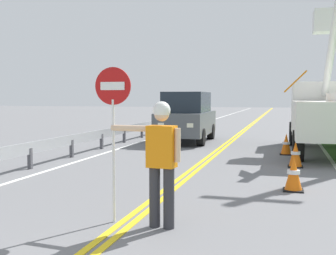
# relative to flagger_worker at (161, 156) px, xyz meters

# --- Properties ---
(centerline_yellow_left) EXTENTS (0.11, 110.00, 0.01)m
(centerline_yellow_left) POSITION_rel_flagger_worker_xyz_m (-0.64, 16.00, -1.04)
(centerline_yellow_left) COLOR yellow
(centerline_yellow_left) RESTS_ON ground
(centerline_yellow_right) EXTENTS (0.11, 110.00, 0.01)m
(centerline_yellow_right) POSITION_rel_flagger_worker_xyz_m (-0.46, 16.00, -1.04)
(centerline_yellow_right) COLOR yellow
(centerline_yellow_right) RESTS_ON ground
(edge_line_right) EXTENTS (0.12, 110.00, 0.01)m
(edge_line_right) POSITION_rel_flagger_worker_xyz_m (3.05, 16.00, -1.04)
(edge_line_right) COLOR silver
(edge_line_right) RESTS_ON ground
(edge_line_left) EXTENTS (0.12, 110.00, 0.01)m
(edge_line_left) POSITION_rel_flagger_worker_xyz_m (-4.15, 16.00, -1.04)
(edge_line_left) COLOR silver
(edge_line_left) RESTS_ON ground
(flagger_worker) EXTENTS (1.08, 0.28, 1.83)m
(flagger_worker) POSITION_rel_flagger_worker_xyz_m (0.00, 0.00, 0.00)
(flagger_worker) COLOR #2D2D33
(flagger_worker) RESTS_ON ground
(stop_sign_paddle) EXTENTS (0.56, 0.04, 2.33)m
(stop_sign_paddle) POSITION_rel_flagger_worker_xyz_m (-0.76, 0.08, 0.66)
(stop_sign_paddle) COLOR silver
(stop_sign_paddle) RESTS_ON ground
(utility_bucket_truck) EXTENTS (2.67, 6.84, 5.01)m
(utility_bucket_truck) POSITION_rel_flagger_worker_xyz_m (3.08, 9.92, 0.35)
(utility_bucket_truck) COLOR white
(utility_bucket_truck) RESTS_ON ground
(oncoming_suv_nearest) EXTENTS (2.04, 4.66, 2.10)m
(oncoming_suv_nearest) POSITION_rel_flagger_worker_xyz_m (-2.30, 11.87, 0.01)
(oncoming_suv_nearest) COLOR #4C5156
(oncoming_suv_nearest) RESTS_ON ground
(traffic_cone_lead) EXTENTS (0.40, 0.40, 0.70)m
(traffic_cone_lead) POSITION_rel_flagger_worker_xyz_m (1.89, 3.05, -0.71)
(traffic_cone_lead) COLOR orange
(traffic_cone_lead) RESTS_ON ground
(traffic_cone_mid) EXTENTS (0.40, 0.40, 0.70)m
(traffic_cone_mid) POSITION_rel_flagger_worker_xyz_m (1.99, 6.15, -0.71)
(traffic_cone_mid) COLOR orange
(traffic_cone_mid) RESTS_ON ground
(traffic_cone_tail) EXTENTS (0.40, 0.40, 0.70)m
(traffic_cone_tail) POSITION_rel_flagger_worker_xyz_m (1.75, 8.71, -0.71)
(traffic_cone_tail) COLOR orange
(traffic_cone_tail) RESTS_ON ground
(guardrail_left_shoulder) EXTENTS (0.10, 32.00, 0.71)m
(guardrail_left_shoulder) POSITION_rel_flagger_worker_xyz_m (-4.75, 12.00, -0.53)
(guardrail_left_shoulder) COLOR #9EA0A3
(guardrail_left_shoulder) RESTS_ON ground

